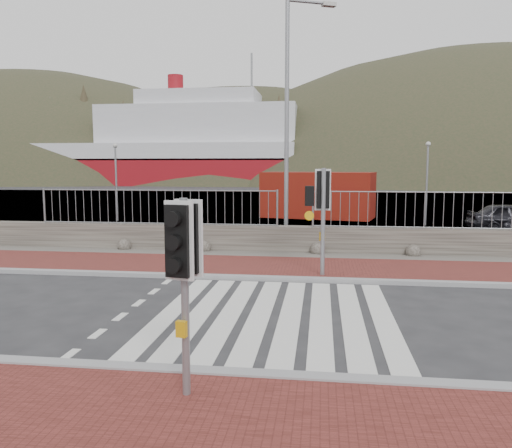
# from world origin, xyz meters

# --- Properties ---
(ground) EXTENTS (220.00, 220.00, 0.00)m
(ground) POSITION_xyz_m (0.00, 0.00, 0.00)
(ground) COLOR #28282B
(ground) RESTS_ON ground
(sidewalk_far) EXTENTS (40.00, 3.00, 0.08)m
(sidewalk_far) POSITION_xyz_m (0.00, 4.50, 0.04)
(sidewalk_far) COLOR maroon
(sidewalk_far) RESTS_ON ground
(kerb_near) EXTENTS (40.00, 0.25, 0.12)m
(kerb_near) POSITION_xyz_m (0.00, -3.00, 0.05)
(kerb_near) COLOR gray
(kerb_near) RESTS_ON ground
(kerb_far) EXTENTS (40.00, 0.25, 0.12)m
(kerb_far) POSITION_xyz_m (0.00, 3.00, 0.05)
(kerb_far) COLOR gray
(kerb_far) RESTS_ON ground
(zebra_crossing) EXTENTS (4.62, 5.60, 0.01)m
(zebra_crossing) POSITION_xyz_m (-0.00, 0.00, 0.01)
(zebra_crossing) COLOR silver
(zebra_crossing) RESTS_ON ground
(gravel_strip) EXTENTS (40.00, 1.50, 0.06)m
(gravel_strip) POSITION_xyz_m (0.00, 6.50, 0.03)
(gravel_strip) COLOR #59544C
(gravel_strip) RESTS_ON ground
(stone_wall) EXTENTS (40.00, 0.60, 0.90)m
(stone_wall) POSITION_xyz_m (0.00, 7.30, 0.45)
(stone_wall) COLOR #443F38
(stone_wall) RESTS_ON ground
(railing) EXTENTS (18.07, 0.07, 1.22)m
(railing) POSITION_xyz_m (0.00, 7.15, 1.82)
(railing) COLOR gray
(railing) RESTS_ON stone_wall
(quay) EXTENTS (120.00, 40.00, 0.50)m
(quay) POSITION_xyz_m (0.00, 27.90, 0.00)
(quay) COLOR #4C4C4F
(quay) RESTS_ON ground
(water) EXTENTS (220.00, 50.00, 0.05)m
(water) POSITION_xyz_m (0.00, 62.90, 0.00)
(water) COLOR #3F4C54
(water) RESTS_ON ground
(ferry) EXTENTS (50.00, 16.00, 20.00)m
(ferry) POSITION_xyz_m (-24.65, 67.90, 5.36)
(ferry) COLOR maroon
(ferry) RESTS_ON ground
(hills_backdrop) EXTENTS (254.00, 90.00, 100.00)m
(hills_backdrop) POSITION_xyz_m (6.74, 87.90, -23.05)
(hills_backdrop) COLOR #2C3520
(hills_backdrop) RESTS_ON ground
(traffic_signal_near) EXTENTS (0.40, 0.29, 2.56)m
(traffic_signal_near) POSITION_xyz_m (-0.78, -3.71, 1.84)
(traffic_signal_near) COLOR gray
(traffic_signal_near) RESTS_ON ground
(traffic_signal_far) EXTENTS (0.70, 0.30, 2.89)m
(traffic_signal_far) POSITION_xyz_m (0.89, 3.50, 2.09)
(traffic_signal_far) COLOR gray
(traffic_signal_far) RESTS_ON ground
(streetlight) EXTENTS (1.74, 0.86, 8.64)m
(streetlight) POSITION_xyz_m (-0.23, 8.16, 4.86)
(streetlight) COLOR gray
(streetlight) RESTS_ON ground
(shipping_container) EXTENTS (6.63, 3.92, 2.59)m
(shipping_container) POSITION_xyz_m (0.67, 19.18, 1.29)
(shipping_container) COLOR maroon
(shipping_container) RESTS_ON ground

